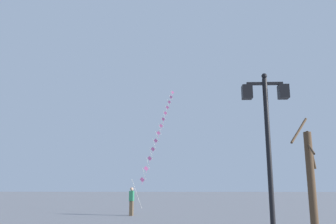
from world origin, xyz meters
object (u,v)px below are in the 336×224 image
kite_flyer (132,201)px  bare_tree (311,181)px  kite_train (159,131)px  twin_lantern_lamp_post (267,126)px

kite_flyer → bare_tree: bare_tree is taller
bare_tree → kite_train: bearing=108.1°
kite_flyer → bare_tree: size_ratio=0.41×
twin_lantern_lamp_post → bare_tree: twin_lantern_lamp_post is taller
kite_train → kite_flyer: kite_train is taller
kite_train → bare_tree: kite_train is taller
kite_train → bare_tree: bearing=-71.9°
twin_lantern_lamp_post → kite_train: 22.65m
twin_lantern_lamp_post → kite_train: bearing=101.4°
bare_tree → twin_lantern_lamp_post: bearing=-129.4°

